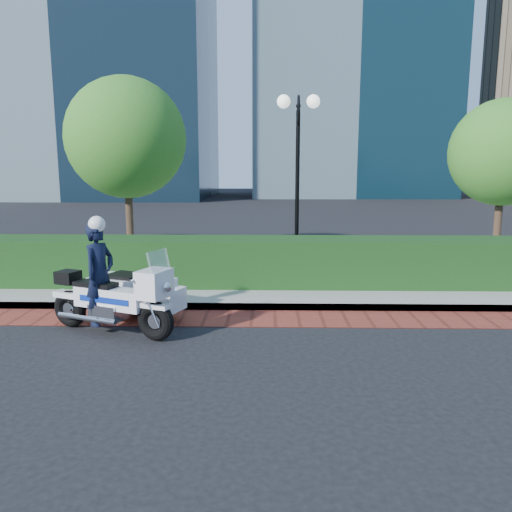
{
  "coord_description": "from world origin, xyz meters",
  "views": [
    {
      "loc": [
        0.26,
        -7.05,
        2.64
      ],
      "look_at": [
        0.06,
        2.27,
        1.0
      ],
      "focal_mm": 35.0,
      "sensor_mm": 36.0,
      "label": 1
    }
  ],
  "objects_px": {
    "lamppost": "(298,155)",
    "tree_b": "(126,138)",
    "tree_c": "(504,153)",
    "police_motorcycle": "(119,289)"
  },
  "relations": [
    {
      "from": "lamppost",
      "to": "tree_b",
      "type": "bearing_deg",
      "value": 163.89
    },
    {
      "from": "tree_c",
      "to": "police_motorcycle",
      "type": "relative_size",
      "value": 1.92
    },
    {
      "from": "lamppost",
      "to": "tree_b",
      "type": "xyz_separation_m",
      "value": [
        -4.5,
        1.3,
        0.48
      ]
    },
    {
      "from": "tree_c",
      "to": "police_motorcycle",
      "type": "distance_m",
      "value": 10.57
    },
    {
      "from": "lamppost",
      "to": "tree_c",
      "type": "bearing_deg",
      "value": 13.3
    },
    {
      "from": "tree_c",
      "to": "lamppost",
      "type": "bearing_deg",
      "value": -166.7
    },
    {
      "from": "tree_b",
      "to": "tree_c",
      "type": "xyz_separation_m",
      "value": [
        10.0,
        -0.0,
        -0.39
      ]
    },
    {
      "from": "tree_b",
      "to": "lamppost",
      "type": "bearing_deg",
      "value": -16.11
    },
    {
      "from": "tree_c",
      "to": "police_motorcycle",
      "type": "bearing_deg",
      "value": -147.73
    },
    {
      "from": "tree_b",
      "to": "police_motorcycle",
      "type": "height_order",
      "value": "tree_b"
    }
  ]
}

